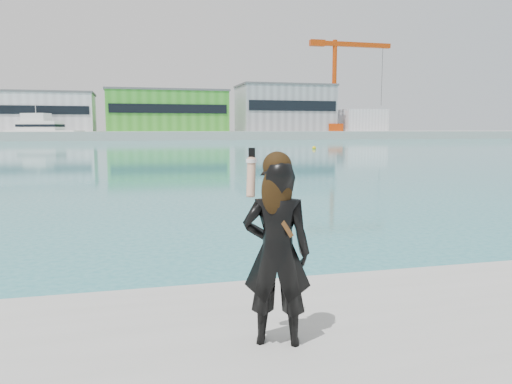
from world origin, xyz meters
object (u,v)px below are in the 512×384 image
dock_crane (338,82)px  buoy_near (314,149)px  woman (277,247)px  motor_yacht (42,130)px

dock_crane → buoy_near: 74.65m
dock_crane → woman: size_ratio=14.68×
motor_yacht → dock_crane: bearing=28.1°
motor_yacht → woman: motor_yacht is taller
dock_crane → motor_yacht: bearing=-176.2°
motor_yacht → buoy_near: 74.07m
dock_crane → motor_yacht: size_ratio=1.36×
buoy_near → woman: (-21.96, -56.89, 1.63)m
dock_crane → motor_yacht: dock_crane is taller
woman → motor_yacht: bearing=-62.1°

